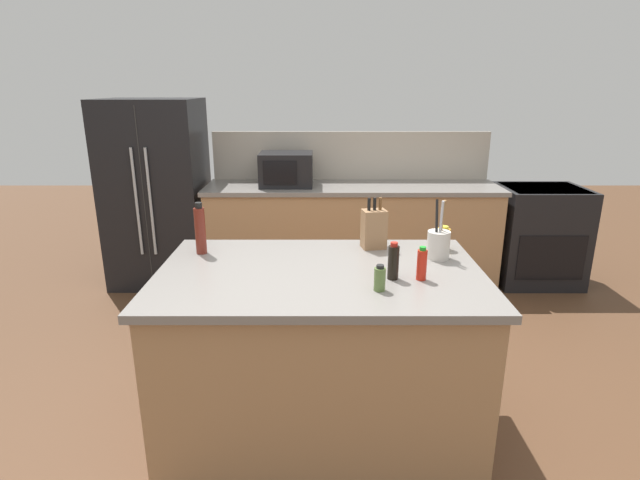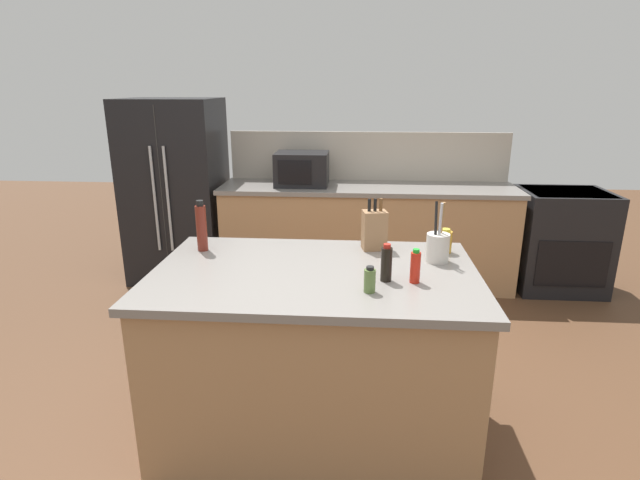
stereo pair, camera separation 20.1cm
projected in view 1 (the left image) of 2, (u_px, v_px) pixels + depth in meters
ground_plane at (320, 428)px, 2.77m from camera, size 14.00×14.00×0.00m
back_counter_run at (352, 234)px, 4.73m from camera, size 2.71×0.66×0.94m
wall_backsplash at (351, 156)px, 4.82m from camera, size 2.67×0.03×0.46m
kitchen_island at (320, 353)px, 2.63m from camera, size 1.63×1.03×0.94m
refrigerator at (158, 193)px, 4.67m from camera, size 0.87×0.75×1.71m
range_oven at (538, 235)px, 4.73m from camera, size 0.76×0.65×0.92m
microwave at (287, 169)px, 4.55m from camera, size 0.48×0.39×0.30m
knife_block at (374, 229)px, 2.81m from camera, size 0.15×0.12×0.29m
utensil_crock at (438, 244)px, 2.64m from camera, size 0.12×0.12×0.32m
hot_sauce_bottle at (422, 264)px, 2.35m from camera, size 0.05×0.05×0.16m
vinegar_bottle at (200, 230)px, 2.71m from camera, size 0.06×0.06×0.29m
soy_sauce_bottle at (393, 262)px, 2.36m from camera, size 0.05×0.05×0.18m
spice_jar_oregano at (380, 279)px, 2.23m from camera, size 0.05×0.05×0.12m
honey_jar at (443, 239)px, 2.79m from camera, size 0.08×0.08×0.13m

